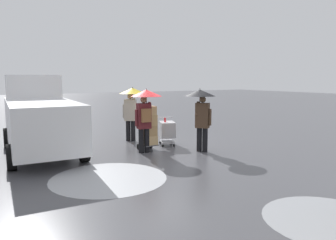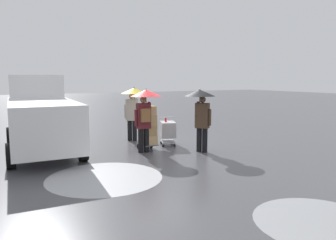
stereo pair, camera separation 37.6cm
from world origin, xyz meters
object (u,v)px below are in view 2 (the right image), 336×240
at_px(shopping_cart_vendor, 168,130).
at_px(pedestrian_white_side, 133,101).
at_px(cargo_van_parked_right, 41,117).
at_px(hand_dolly_boxes, 148,127).
at_px(pedestrian_pink_side, 201,106).
at_px(pedestrian_black_side, 145,106).

height_order(shopping_cart_vendor, pedestrian_white_side, pedestrian_white_side).
relative_size(cargo_van_parked_right, hand_dolly_boxes, 3.51).
distance_m(hand_dolly_boxes, pedestrian_white_side, 2.04).
bearing_deg(hand_dolly_boxes, shopping_cart_vendor, -155.48).
xyz_separation_m(cargo_van_parked_right, pedestrian_white_side, (-3.47, -0.33, 0.41)).
bearing_deg(hand_dolly_boxes, cargo_van_parked_right, -25.58).
distance_m(shopping_cart_vendor, hand_dolly_boxes, 1.14).
bearing_deg(pedestrian_pink_side, pedestrian_black_side, -25.06).
xyz_separation_m(shopping_cart_vendor, pedestrian_pink_side, (-0.48, 1.46, 1.00)).
bearing_deg(shopping_cart_vendor, pedestrian_white_side, -61.34).
bearing_deg(hand_dolly_boxes, pedestrian_white_side, -96.82).
bearing_deg(pedestrian_pink_side, cargo_van_parked_right, -28.43).
height_order(hand_dolly_boxes, pedestrian_pink_side, pedestrian_pink_side).
bearing_deg(shopping_cart_vendor, cargo_van_parked_right, -14.45).
bearing_deg(pedestrian_black_side, hand_dolly_boxes, -135.87).
distance_m(pedestrian_black_side, pedestrian_white_side, 2.14).
distance_m(hand_dolly_boxes, pedestrian_black_side, 0.79).
relative_size(pedestrian_black_side, pedestrian_white_side, 1.00).
relative_size(pedestrian_pink_side, pedestrian_black_side, 1.00).
distance_m(cargo_van_parked_right, pedestrian_black_side, 3.53).
distance_m(cargo_van_parked_right, pedestrian_white_side, 3.51).
bearing_deg(pedestrian_pink_side, pedestrian_white_side, -66.51).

